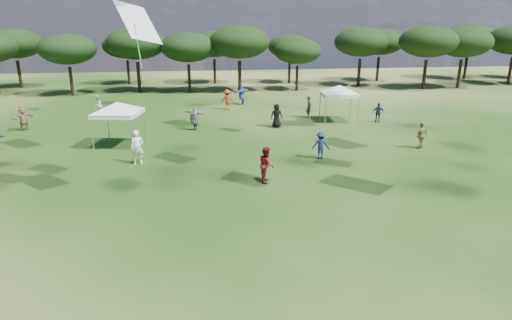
{
  "coord_description": "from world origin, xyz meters",
  "views": [
    {
      "loc": [
        -2.48,
        -5.98,
        7.38
      ],
      "look_at": [
        -0.65,
        6.0,
        3.59
      ],
      "focal_mm": 30.0,
      "sensor_mm": 36.0,
      "label": 1
    }
  ],
  "objects": [
    {
      "name": "tree_line",
      "position": [
        2.39,
        47.41,
        5.42
      ],
      "size": [
        108.78,
        17.63,
        7.77
      ],
      "color": "black",
      "rests_on": "ground"
    },
    {
      "name": "tent_left",
      "position": [
        -7.07,
        21.53,
        2.74
      ],
      "size": [
        5.28,
        5.28,
        3.17
      ],
      "rotation": [
        0.0,
        0.0,
        -0.21
      ],
      "color": "gray",
      "rests_on": "ground"
    },
    {
      "name": "tent_right",
      "position": [
        9.22,
        26.67,
        2.8
      ],
      "size": [
        5.45,
        5.45,
        3.23
      ],
      "rotation": [
        0.0,
        0.0,
        -0.13
      ],
      "color": "gray",
      "rests_on": "ground"
    },
    {
      "name": "festival_crowd",
      "position": [
        -2.18,
        25.62,
        0.87
      ],
      "size": [
        28.37,
        23.45,
        1.93
      ],
      "color": "#4C4B50",
      "rests_on": "ground"
    }
  ]
}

